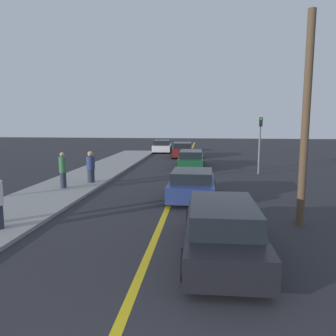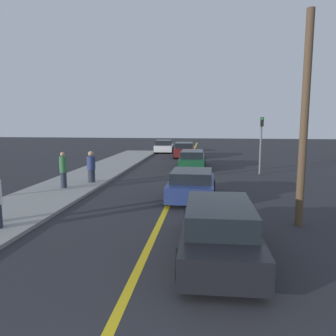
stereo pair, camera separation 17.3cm
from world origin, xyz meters
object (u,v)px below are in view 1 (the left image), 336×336
Objects in this scene: car_near_right_lane at (222,229)px; car_parked_left_lot at (182,150)px; traffic_light at (260,139)px; utility_pole at (306,122)px; car_far_distant at (191,159)px; car_ahead_center at (192,185)px; pedestrian_far_standing at (63,170)px; car_oncoming_far at (162,146)px; pedestrian_by_sign at (91,167)px.

car_near_right_lane reaches higher than car_parked_left_lot.
utility_pole is (-0.34, -10.11, 1.09)m from traffic_light.
car_ahead_center is at bearing -88.17° from car_far_distant.
pedestrian_far_standing is 11.74m from traffic_light.
car_oncoming_far is (-3.46, 11.00, 0.02)m from car_far_distant.
utility_pole is at bearing -91.93° from traffic_light.
car_oncoming_far is 15.64m from traffic_light.
utility_pole is (5.00, -19.16, 2.62)m from car_parked_left_lot.
car_near_right_lane reaches higher than car_far_distant.
car_ahead_center is 16.00m from car_parked_left_lot.
car_near_right_lane is at bearing -87.04° from car_parked_left_lot.
pedestrian_far_standing is at bearing -125.30° from car_far_distant.
utility_pole reaches higher than car_parked_left_lot.
pedestrian_by_sign is at bearing -109.61° from car_parked_left_lot.
traffic_light is at bearing 88.07° from utility_pole.
car_oncoming_far is 2.29× the size of pedestrian_far_standing.
car_ahead_center is 0.97× the size of car_oncoming_far.
traffic_light is (7.77, -13.48, 1.57)m from car_oncoming_far.
car_ahead_center is 6.28m from pedestrian_far_standing.
car_oncoming_far is 24.87m from utility_pole.
pedestrian_by_sign is at bearing -154.92° from traffic_light.
pedestrian_far_standing reaches higher than car_parked_left_lot.
pedestrian_by_sign is 0.46× the size of traffic_light.
car_parked_left_lot is at bearing 120.57° from traffic_light.
pedestrian_by_sign is 10.31m from traffic_light.
car_far_distant is 10.17m from pedestrian_far_standing.
car_oncoming_far is 17.88m from pedestrian_by_sign.
pedestrian_far_standing reaches higher than car_near_right_lane.
car_near_right_lane is 0.72× the size of utility_pole.
car_ahead_center reaches higher than car_far_distant.
utility_pole is at bearing -41.08° from car_ahead_center.
car_parked_left_lot is 2.47× the size of pedestrian_far_standing.
car_far_distant is at bearing 53.94° from pedestrian_by_sign.
car_far_distant is at bearing 150.13° from traffic_light.
pedestrian_far_standing is 10.86m from utility_pole.
utility_pole is at bearing -32.90° from pedestrian_by_sign.
traffic_light is (5.34, -9.05, 1.53)m from car_parked_left_lot.
car_oncoming_far is at bearing 119.97° from traffic_light.
car_oncoming_far is at bearing 99.61° from car_near_right_lane.
car_ahead_center is 0.90× the size of car_parked_left_lot.
car_oncoming_far is (-4.81, 26.23, -0.04)m from car_near_right_lane.
car_near_right_lane is 1.12× the size of car_parked_left_lot.
traffic_light reaches higher than pedestrian_by_sign.
pedestrian_far_standing is at bearing -117.86° from pedestrian_by_sign.
pedestrian_by_sign is at bearing -97.89° from car_oncoming_far.
traffic_light reaches higher than car_far_distant.
car_near_right_lane is at bearing -43.91° from pedestrian_far_standing.
pedestrian_far_standing is (-5.78, -8.36, 0.38)m from car_far_distant.
utility_pole reaches higher than car_ahead_center.
pedestrian_by_sign is at bearing 62.14° from pedestrian_far_standing.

